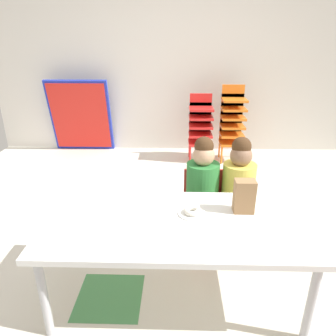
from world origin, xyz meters
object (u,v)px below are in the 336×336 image
kid_chair_red_stack (200,124)px  folded_activity_table (81,117)px  craft_table (177,228)px  kid_chair_orange_stack (232,120)px  seated_child_middle_seat (238,182)px  donut_powdered_on_plate (192,211)px  paper_bag_brown (244,196)px  seated_child_near_camera (202,181)px  paper_plate_near_edge (192,214)px

kid_chair_red_stack → folded_activity_table: (-1.76, 0.32, 0.02)m
folded_activity_table → craft_table: bearing=-63.7°
kid_chair_red_stack → kid_chair_orange_stack: 0.44m
seated_child_middle_seat → kid_chair_orange_stack: (0.27, 1.97, 0.02)m
seated_child_middle_seat → kid_chair_red_stack: bearing=94.9°
kid_chair_orange_stack → donut_powdered_on_plate: 2.60m
kid_chair_red_stack → folded_activity_table: size_ratio=0.85×
donut_powdered_on_plate → paper_bag_brown: bearing=8.0°
kid_chair_red_stack → paper_bag_brown: bearing=-87.5°
seated_child_near_camera → kid_chair_red_stack: seated_child_near_camera is taller
craft_table → seated_child_near_camera: bearing=71.9°
kid_chair_red_stack → paper_plate_near_edge: (-0.22, -2.52, 0.06)m
paper_plate_near_edge → kid_chair_red_stack: bearing=84.9°
folded_activity_table → kid_chair_red_stack: bearing=-10.1°
seated_child_middle_seat → kid_chair_red_stack: 1.98m
craft_table → kid_chair_orange_stack: (0.76, 2.60, 0.05)m
craft_table → paper_bag_brown: size_ratio=7.45×
seated_child_middle_seat → paper_plate_near_edge: bearing=-125.9°
kid_chair_orange_stack → donut_powdered_on_plate: kid_chair_orange_stack is taller
seated_child_near_camera → folded_activity_table: size_ratio=0.84×
craft_table → kid_chair_red_stack: 2.62m
kid_chair_orange_stack → seated_child_near_camera: bearing=-105.6°
seated_child_near_camera → seated_child_middle_seat: bearing=-0.0°
seated_child_near_camera → craft_table: bearing=-108.1°
folded_activity_table → paper_plate_near_edge: size_ratio=6.04×
kid_chair_red_stack → donut_powdered_on_plate: (-0.22, -2.52, 0.08)m
seated_child_near_camera → seated_child_middle_seat: 0.29m
seated_child_middle_seat → paper_bag_brown: (-0.06, -0.50, 0.13)m
kid_chair_orange_stack → paper_bag_brown: size_ratio=4.73×
seated_child_near_camera → seated_child_middle_seat: same height
seated_child_near_camera → paper_plate_near_edge: (-0.11, -0.54, 0.02)m
seated_child_near_camera → folded_activity_table: bearing=125.7°
folded_activity_table → paper_plate_near_edge: (1.54, -2.83, 0.04)m
paper_bag_brown → donut_powdered_on_plate: 0.34m
seated_child_middle_seat → paper_bag_brown: bearing=-97.1°
folded_activity_table → paper_plate_near_edge: bearing=-61.5°
craft_table → seated_child_near_camera: seated_child_near_camera is taller
kid_chair_orange_stack → paper_bag_brown: kid_chair_orange_stack is taller
kid_chair_orange_stack → paper_plate_near_edge: kid_chair_orange_stack is taller
craft_table → seated_child_middle_seat: (0.49, 0.63, 0.03)m
kid_chair_orange_stack → paper_plate_near_edge: bearing=-104.7°
seated_child_near_camera → folded_activity_table: (-1.65, 2.29, -0.02)m
craft_table → donut_powdered_on_plate: donut_powdered_on_plate is taller
craft_table → paper_bag_brown: 0.48m
craft_table → paper_plate_near_edge: paper_plate_near_edge is taller
seated_child_middle_seat → folded_activity_table: 3.00m
paper_bag_brown → paper_plate_near_edge: bearing=-172.0°
donut_powdered_on_plate → craft_table: bearing=-139.4°
seated_child_middle_seat → kid_chair_red_stack: (-0.17, 1.97, -0.04)m
seated_child_near_camera → paper_plate_near_edge: 0.55m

